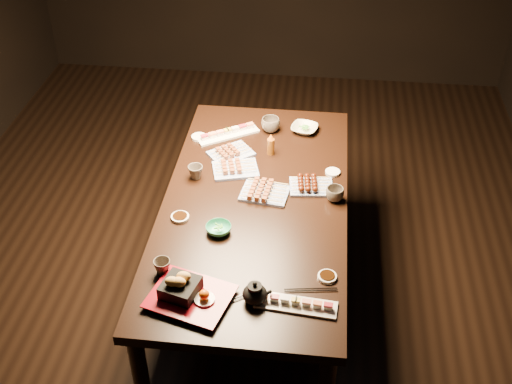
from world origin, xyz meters
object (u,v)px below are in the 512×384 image
at_px(teacup_far_right, 271,125).
at_px(dining_table, 255,257).
at_px(yakitori_plate_left, 231,150).
at_px(tempura_tray, 190,290).
at_px(teacup_far_left, 196,172).
at_px(yakitori_plate_right, 265,190).
at_px(teacup_near_left, 162,267).
at_px(sushi_platter_near, 296,302).
at_px(edamame_bowl_cream, 304,129).
at_px(edamame_bowl_green, 219,229).
at_px(yakitori_plate_center, 235,166).
at_px(teacup_mid_right, 335,194).
at_px(condiment_bottle, 271,144).
at_px(teapot, 255,292).
at_px(sushi_platter_far, 228,132).

bearing_deg(teacup_far_right, dining_table, -91.23).
height_order(yakitori_plate_left, tempura_tray, tempura_tray).
distance_m(teacup_far_left, teacup_far_right, 0.60).
relative_size(yakitori_plate_right, yakitori_plate_left, 1.03).
xyz_separation_m(dining_table, teacup_near_left, (-0.34, -0.53, 0.41)).
xyz_separation_m(sushi_platter_near, edamame_bowl_cream, (-0.04, 1.33, -0.00)).
relative_size(edamame_bowl_green, teacup_far_left, 1.54).
xyz_separation_m(yakitori_plate_center, teacup_mid_right, (0.52, -0.19, 0.01)).
height_order(yakitori_plate_left, condiment_bottle, condiment_bottle).
bearing_deg(sushi_platter_near, teacup_far_right, 104.88).
xyz_separation_m(sushi_platter_near, yakitori_plate_center, (-0.37, 0.91, 0.01)).
height_order(yakitori_plate_right, teacup_near_left, teacup_near_left).
xyz_separation_m(edamame_bowl_cream, teacup_near_left, (-0.54, -1.20, 0.02)).
relative_size(sushi_platter_near, yakitori_plate_left, 1.51).
relative_size(teacup_near_left, condiment_bottle, 0.60).
bearing_deg(teacup_far_right, yakitori_plate_right, -87.32).
xyz_separation_m(yakitori_plate_left, teacup_far_right, (0.19, 0.26, 0.01)).
distance_m(edamame_bowl_green, teacup_mid_right, 0.61).
height_order(yakitori_plate_left, teacup_far_left, teacup_far_left).
relative_size(dining_table, tempura_tray, 5.56).
relative_size(teacup_far_left, teapot, 0.64).
relative_size(edamame_bowl_cream, teacup_mid_right, 1.64).
xyz_separation_m(teacup_near_left, teacup_far_right, (0.35, 1.19, 0.01)).
height_order(yakitori_plate_center, edamame_bowl_cream, yakitori_plate_center).
relative_size(tempura_tray, teacup_far_right, 3.10).
distance_m(sushi_platter_far, tempura_tray, 1.26).
bearing_deg(dining_table, tempura_tray, -110.11).
relative_size(yakitori_plate_left, tempura_tray, 0.69).
bearing_deg(yakitori_plate_right, teacup_near_left, -114.70).
height_order(sushi_platter_near, yakitori_plate_left, yakitori_plate_left).
relative_size(dining_table, sushi_platter_far, 5.04).
xyz_separation_m(yakitori_plate_center, edamame_bowl_green, (-0.01, -0.49, -0.01)).
bearing_deg(teacup_mid_right, tempura_tray, -128.01).
distance_m(edamame_bowl_cream, teacup_far_right, 0.19).
distance_m(teacup_far_right, teapot, 1.31).
relative_size(dining_table, yakitori_plate_center, 7.78).
bearing_deg(teacup_mid_right, edamame_bowl_green, -150.08).
height_order(yakitori_plate_left, edamame_bowl_green, yakitori_plate_left).
xyz_separation_m(dining_table, yakitori_plate_center, (-0.13, 0.25, 0.40)).
xyz_separation_m(edamame_bowl_cream, teacup_far_left, (-0.53, -0.51, 0.02)).
xyz_separation_m(dining_table, tempura_tray, (-0.19, -0.68, 0.43)).
height_order(sushi_platter_near, teapot, teapot).
bearing_deg(sushi_platter_near, condiment_bottle, 105.74).
bearing_deg(yakitori_plate_right, condiment_bottle, 98.56).
bearing_deg(tempura_tray, dining_table, 90.32).
bearing_deg(sushi_platter_far, yakitori_plate_left, 71.38).
bearing_deg(teacup_near_left, edamame_bowl_cream, 65.77).
height_order(edamame_bowl_green, teapot, teapot).
bearing_deg(teacup_far_left, dining_table, -26.32).
distance_m(sushi_platter_near, teacup_far_left, 1.00).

